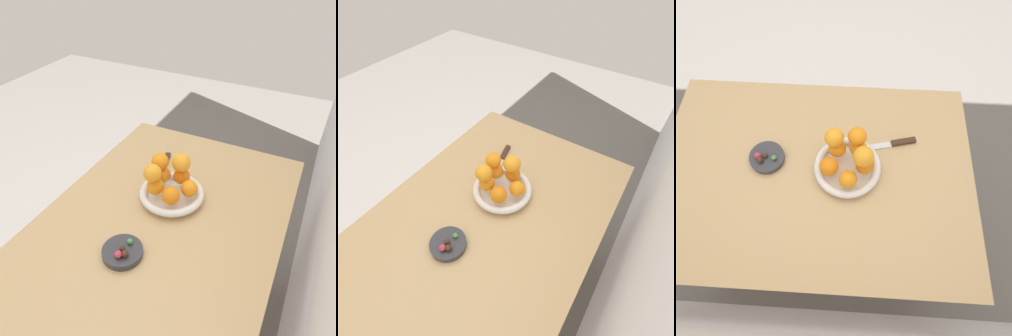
# 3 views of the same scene
# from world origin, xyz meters

# --- Properties ---
(ground_plane) EXTENTS (6.00, 6.00, 0.00)m
(ground_plane) POSITION_xyz_m (0.00, 0.00, 0.00)
(ground_plane) COLOR slate
(dining_table) EXTENTS (1.10, 0.76, 0.74)m
(dining_table) POSITION_xyz_m (0.00, 0.00, 0.65)
(dining_table) COLOR tan
(dining_table) RESTS_ON ground_plane
(fruit_bowl) EXTENTS (0.23, 0.23, 0.04)m
(fruit_bowl) POSITION_xyz_m (-0.11, -0.01, 0.76)
(fruit_bowl) COLOR white
(fruit_bowl) RESTS_ON dining_table
(candy_dish) EXTENTS (0.12, 0.12, 0.02)m
(candy_dish) POSITION_xyz_m (0.17, -0.04, 0.75)
(candy_dish) COLOR #333338
(candy_dish) RESTS_ON dining_table
(orange_0) EXTENTS (0.06, 0.06, 0.06)m
(orange_0) POSITION_xyz_m (-0.12, 0.05, 0.81)
(orange_0) COLOR orange
(orange_0) RESTS_ON fruit_bowl
(orange_1) EXTENTS (0.06, 0.06, 0.06)m
(orange_1) POSITION_xyz_m (-0.17, 0.00, 0.81)
(orange_1) COLOR orange
(orange_1) RESTS_ON fruit_bowl
(orange_2) EXTENTS (0.06, 0.06, 0.06)m
(orange_2) POSITION_xyz_m (-0.15, -0.06, 0.81)
(orange_2) COLOR orange
(orange_2) RESTS_ON fruit_bowl
(orange_3) EXTENTS (0.06, 0.06, 0.06)m
(orange_3) POSITION_xyz_m (-0.08, -0.06, 0.81)
(orange_3) COLOR orange
(orange_3) RESTS_ON fruit_bowl
(orange_4) EXTENTS (0.06, 0.06, 0.06)m
(orange_4) POSITION_xyz_m (-0.06, 0.01, 0.81)
(orange_4) COLOR orange
(orange_4) RESTS_ON fruit_bowl
(orange_5) EXTENTS (0.06, 0.06, 0.06)m
(orange_5) POSITION_xyz_m (-0.07, -0.06, 0.87)
(orange_5) COLOR orange
(orange_5) RESTS_ON orange_3
(orange_6) EXTENTS (0.06, 0.06, 0.06)m
(orange_6) POSITION_xyz_m (-0.16, -0.00, 0.87)
(orange_6) COLOR orange
(orange_6) RESTS_ON orange_1
(orange_7) EXTENTS (0.06, 0.06, 0.06)m
(orange_7) POSITION_xyz_m (-0.14, -0.07, 0.87)
(orange_7) COLOR orange
(orange_7) RESTS_ON orange_2
(candy_ball_0) EXTENTS (0.02, 0.02, 0.02)m
(candy_ball_0) POSITION_xyz_m (0.18, -0.02, 0.77)
(candy_ball_0) COLOR #472819
(candy_ball_0) RESTS_ON candy_dish
(candy_ball_1) EXTENTS (0.02, 0.02, 0.02)m
(candy_ball_1) POSITION_xyz_m (0.17, -0.04, 0.77)
(candy_ball_1) COLOR #472819
(candy_ball_1) RESTS_ON candy_dish
(candy_ball_2) EXTENTS (0.02, 0.02, 0.02)m
(candy_ball_2) POSITION_xyz_m (0.19, -0.03, 0.77)
(candy_ball_2) COLOR #C6384C
(candy_ball_2) RESTS_ON candy_dish
(candy_ball_3) EXTENTS (0.02, 0.02, 0.02)m
(candy_ball_3) POSITION_xyz_m (0.14, -0.03, 0.77)
(candy_ball_3) COLOR #4C9947
(candy_ball_3) RESTS_ON candy_dish
(knife) EXTENTS (0.26, 0.08, 0.01)m
(knife) POSITION_xyz_m (-0.25, -0.12, 0.75)
(knife) COLOR #3F2819
(knife) RESTS_ON dining_table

